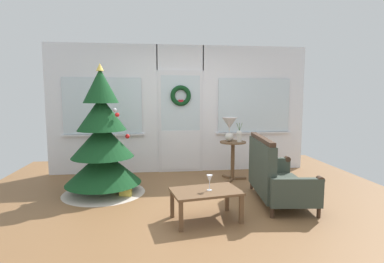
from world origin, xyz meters
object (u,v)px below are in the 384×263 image
at_px(side_table, 233,153).
at_px(table_lamp, 229,126).
at_px(wine_glass, 210,179).
at_px(coffee_table, 206,195).
at_px(gift_box, 126,191).
at_px(christmas_tree, 103,146).
at_px(settee_sofa, 274,176).
at_px(flower_vase, 239,135).

height_order(side_table, table_lamp, table_lamp).
height_order(side_table, wine_glass, side_table).
bearing_deg(coffee_table, wine_glass, -13.65).
bearing_deg(gift_box, side_table, 21.39).
bearing_deg(coffee_table, side_table, 65.79).
xyz_separation_m(side_table, gift_box, (-1.88, -0.74, -0.41)).
bearing_deg(gift_box, coffee_table, -43.88).
bearing_deg(wine_glass, gift_box, 136.94).
bearing_deg(christmas_tree, side_table, 12.78).
distance_m(coffee_table, gift_box, 1.52).
bearing_deg(table_lamp, wine_glass, -110.87).
relative_size(settee_sofa, table_lamp, 3.22).
xyz_separation_m(table_lamp, wine_glass, (-0.70, -1.83, -0.47)).
relative_size(side_table, coffee_table, 0.78).
relative_size(wine_glass, gift_box, 1.05).
height_order(flower_vase, wine_glass, flower_vase).
distance_m(settee_sofa, wine_glass, 1.21).
bearing_deg(side_table, flower_vase, -30.96).
height_order(christmas_tree, gift_box, christmas_tree).
bearing_deg(side_table, coffee_table, -114.21).
distance_m(wine_glass, gift_box, 1.60).
xyz_separation_m(christmas_tree, side_table, (2.24, 0.51, -0.25)).
bearing_deg(christmas_tree, table_lamp, 14.11).
xyz_separation_m(christmas_tree, settee_sofa, (2.55, -0.71, -0.38)).
height_order(table_lamp, gift_box, table_lamp).
bearing_deg(flower_vase, coffee_table, -117.64).
bearing_deg(christmas_tree, flower_vase, 10.84).
xyz_separation_m(christmas_tree, coffee_table, (1.44, -1.27, -0.42)).
distance_m(table_lamp, coffee_table, 2.07).
xyz_separation_m(side_table, flower_vase, (0.10, -0.06, 0.33)).
xyz_separation_m(christmas_tree, gift_box, (0.36, -0.23, -0.66)).
distance_m(christmas_tree, table_lamp, 2.26).
height_order(settee_sofa, side_table, settee_sofa).
height_order(christmas_tree, table_lamp, christmas_tree).
bearing_deg(table_lamp, gift_box, -156.90).
bearing_deg(side_table, table_lamp, 146.31).
bearing_deg(side_table, wine_glass, -112.94).
distance_m(christmas_tree, coffee_table, 1.97).
height_order(settee_sofa, flower_vase, flower_vase).
height_order(table_lamp, wine_glass, table_lamp).
bearing_deg(settee_sofa, wine_glass, -151.94).
bearing_deg(christmas_tree, settee_sofa, -15.58).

